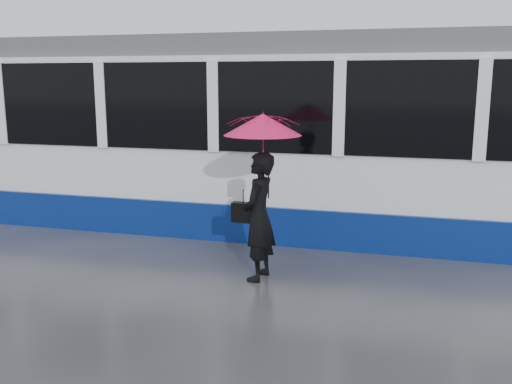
% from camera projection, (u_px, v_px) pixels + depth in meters
% --- Properties ---
extents(ground, '(90.00, 90.00, 0.00)m').
position_uv_depth(ground, '(234.00, 268.00, 8.07)').
color(ground, '#2B2B30').
rests_on(ground, ground).
extents(rails, '(34.00, 1.51, 0.02)m').
position_uv_depth(rails, '(276.00, 225.00, 10.42)').
color(rails, '#3F3D38').
rests_on(rails, ground).
extents(tram, '(26.00, 2.56, 3.35)m').
position_uv_depth(tram, '(161.00, 133.00, 10.70)').
color(tram, white).
rests_on(tram, ground).
extents(woman, '(0.45, 0.65, 1.71)m').
position_uv_depth(woman, '(259.00, 217.00, 7.49)').
color(woman, black).
rests_on(woman, ground).
extents(umbrella, '(1.07, 1.07, 1.15)m').
position_uv_depth(umbrella, '(263.00, 140.00, 7.28)').
color(umbrella, '#F9146C').
rests_on(umbrella, ground).
extents(handbag, '(0.31, 0.15, 0.44)m').
position_uv_depth(handbag, '(243.00, 212.00, 7.56)').
color(handbag, black).
rests_on(handbag, ground).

